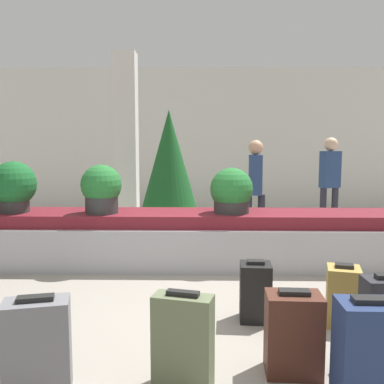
{
  "coord_description": "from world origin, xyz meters",
  "views": [
    {
      "loc": [
        0.11,
        -3.65,
        1.52
      ],
      "look_at": [
        0.0,
        1.63,
        0.92
      ],
      "focal_mm": 40.0,
      "sensor_mm": 36.0,
      "label": 1
    }
  ],
  "objects_px": {
    "pillar": "(126,140)",
    "traveler_1": "(255,183)",
    "suitcase_0": "(37,347)",
    "decorated_tree": "(169,170)",
    "suitcase_4": "(343,296)",
    "suitcase_8": "(367,356)",
    "potted_plant_0": "(232,192)",
    "suitcase_1": "(255,292)",
    "potted_plant_2": "(101,189)",
    "suitcase_3": "(293,333)",
    "traveler_0": "(330,177)",
    "potted_plant_1": "(14,186)",
    "suitcase_2": "(183,341)"
  },
  "relations": [
    {
      "from": "pillar",
      "to": "traveler_1",
      "type": "bearing_deg",
      "value": -36.23
    },
    {
      "from": "suitcase_0",
      "to": "traveler_1",
      "type": "height_order",
      "value": "traveler_1"
    },
    {
      "from": "decorated_tree",
      "to": "suitcase_4",
      "type": "bearing_deg",
      "value": -62.42
    },
    {
      "from": "traveler_1",
      "to": "pillar",
      "type": "bearing_deg",
      "value": -124.36
    },
    {
      "from": "suitcase_8",
      "to": "potted_plant_0",
      "type": "xyz_separation_m",
      "value": [
        -0.56,
        2.89,
        0.61
      ]
    },
    {
      "from": "suitcase_1",
      "to": "suitcase_8",
      "type": "bearing_deg",
      "value": -65.81
    },
    {
      "from": "traveler_1",
      "to": "decorated_tree",
      "type": "relative_size",
      "value": 0.77
    },
    {
      "from": "pillar",
      "to": "traveler_1",
      "type": "height_order",
      "value": "pillar"
    },
    {
      "from": "potted_plant_2",
      "to": "suitcase_3",
      "type": "bearing_deg",
      "value": -53.37
    },
    {
      "from": "suitcase_1",
      "to": "decorated_tree",
      "type": "xyz_separation_m",
      "value": [
        -0.97,
        3.15,
        0.86
      ]
    },
    {
      "from": "suitcase_4",
      "to": "potted_plant_0",
      "type": "relative_size",
      "value": 0.94
    },
    {
      "from": "potted_plant_2",
      "to": "traveler_0",
      "type": "distance_m",
      "value": 4.0
    },
    {
      "from": "suitcase_0",
      "to": "suitcase_8",
      "type": "height_order",
      "value": "suitcase_8"
    },
    {
      "from": "suitcase_8",
      "to": "traveler_0",
      "type": "bearing_deg",
      "value": 77.16
    },
    {
      "from": "traveler_1",
      "to": "suitcase_0",
      "type": "bearing_deg",
      "value": -22.52
    },
    {
      "from": "suitcase_3",
      "to": "suitcase_4",
      "type": "relative_size",
      "value": 1.09
    },
    {
      "from": "pillar",
      "to": "suitcase_8",
      "type": "relative_size",
      "value": 4.82
    },
    {
      "from": "suitcase_3",
      "to": "potted_plant_0",
      "type": "bearing_deg",
      "value": 97.84
    },
    {
      "from": "suitcase_3",
      "to": "potted_plant_1",
      "type": "relative_size",
      "value": 0.9
    },
    {
      "from": "potted_plant_0",
      "to": "traveler_0",
      "type": "distance_m",
      "value": 2.74
    },
    {
      "from": "pillar",
      "to": "traveler_0",
      "type": "bearing_deg",
      "value": -12.59
    },
    {
      "from": "suitcase_8",
      "to": "potted_plant_0",
      "type": "bearing_deg",
      "value": 102.37
    },
    {
      "from": "traveler_1",
      "to": "decorated_tree",
      "type": "distance_m",
      "value": 1.36
    },
    {
      "from": "suitcase_1",
      "to": "potted_plant_0",
      "type": "bearing_deg",
      "value": 96.66
    },
    {
      "from": "suitcase_0",
      "to": "suitcase_8",
      "type": "distance_m",
      "value": 1.94
    },
    {
      "from": "suitcase_8",
      "to": "suitcase_2",
      "type": "bearing_deg",
      "value": 170.62
    },
    {
      "from": "suitcase_4",
      "to": "potted_plant_2",
      "type": "bearing_deg",
      "value": 159.14
    },
    {
      "from": "suitcase_1",
      "to": "suitcase_2",
      "type": "xyz_separation_m",
      "value": [
        -0.58,
        -1.04,
        0.05
      ]
    },
    {
      "from": "suitcase_1",
      "to": "potted_plant_1",
      "type": "distance_m",
      "value": 3.32
    },
    {
      "from": "suitcase_1",
      "to": "suitcase_8",
      "type": "distance_m",
      "value": 1.33
    },
    {
      "from": "suitcase_3",
      "to": "potted_plant_2",
      "type": "xyz_separation_m",
      "value": [
        -1.83,
        2.46,
        0.69
      ]
    },
    {
      "from": "potted_plant_2",
      "to": "traveler_1",
      "type": "relative_size",
      "value": 0.38
    },
    {
      "from": "suitcase_0",
      "to": "potted_plant_2",
      "type": "relative_size",
      "value": 1.03
    },
    {
      "from": "suitcase_8",
      "to": "decorated_tree",
      "type": "bearing_deg",
      "value": 109.47
    },
    {
      "from": "pillar",
      "to": "potted_plant_0",
      "type": "distance_m",
      "value": 3.43
    },
    {
      "from": "suitcase_0",
      "to": "decorated_tree",
      "type": "relative_size",
      "value": 0.3
    },
    {
      "from": "potted_plant_0",
      "to": "traveler_1",
      "type": "xyz_separation_m",
      "value": [
        0.44,
        1.23,
        -0.0
      ]
    },
    {
      "from": "suitcase_0",
      "to": "traveler_0",
      "type": "bearing_deg",
      "value": 42.76
    },
    {
      "from": "suitcase_0",
      "to": "traveler_0",
      "type": "distance_m",
      "value": 5.82
    },
    {
      "from": "traveler_0",
      "to": "decorated_tree",
      "type": "relative_size",
      "value": 0.79
    },
    {
      "from": "suitcase_8",
      "to": "potted_plant_1",
      "type": "xyz_separation_m",
      "value": [
        -3.26,
        2.89,
        0.68
      ]
    },
    {
      "from": "suitcase_3",
      "to": "traveler_0",
      "type": "distance_m",
      "value": 4.88
    },
    {
      "from": "suitcase_3",
      "to": "potted_plant_1",
      "type": "xyz_separation_m",
      "value": [
        -2.93,
        2.51,
        0.72
      ]
    },
    {
      "from": "suitcase_2",
      "to": "suitcase_3",
      "type": "distance_m",
      "value": 0.75
    },
    {
      "from": "suitcase_1",
      "to": "suitcase_4",
      "type": "relative_size",
      "value": 1.01
    },
    {
      "from": "suitcase_1",
      "to": "suitcase_4",
      "type": "bearing_deg",
      "value": -3.38
    },
    {
      "from": "pillar",
      "to": "potted_plant_2",
      "type": "xyz_separation_m",
      "value": [
        0.19,
        -2.91,
        -0.63
      ]
    },
    {
      "from": "suitcase_1",
      "to": "potted_plant_2",
      "type": "height_order",
      "value": "potted_plant_2"
    },
    {
      "from": "potted_plant_1",
      "to": "potted_plant_2",
      "type": "relative_size",
      "value": 1.06
    },
    {
      "from": "suitcase_8",
      "to": "traveler_1",
      "type": "xyz_separation_m",
      "value": [
        -0.12,
        4.12,
        0.61
      ]
    }
  ]
}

